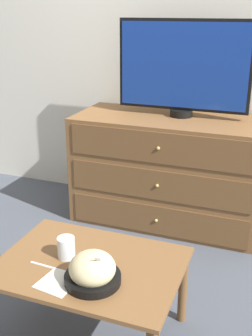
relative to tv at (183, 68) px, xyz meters
name	(u,v)px	position (x,y,z in m)	size (l,w,h in m)	color
ground_plane	(179,201)	(-0.04, 0.25, -1.11)	(12.00, 12.00, 0.00)	#474C56
wall_back	(188,36)	(-0.04, 0.28, 0.19)	(12.00, 0.05, 2.60)	silver
dresser	(169,170)	(-0.05, -0.07, -0.72)	(1.34, 0.60, 0.78)	brown
tv	(183,68)	(0.00, 0.00, 0.00)	(0.91, 0.16, 0.65)	black
coffee_table	(90,274)	(-0.07, -1.37, -0.76)	(0.83, 0.60, 0.41)	brown
takeout_bowl	(92,271)	(0.00, -1.49, -0.65)	(0.24, 0.24, 0.16)	black
drink_cup	(66,249)	(-0.19, -1.36, -0.66)	(0.08, 0.08, 0.10)	white
napkin	(58,283)	(-0.14, -1.55, -0.70)	(0.17, 0.17, 0.00)	silver
knife	(49,267)	(-0.23, -1.46, -0.70)	(0.19, 0.02, 0.01)	white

